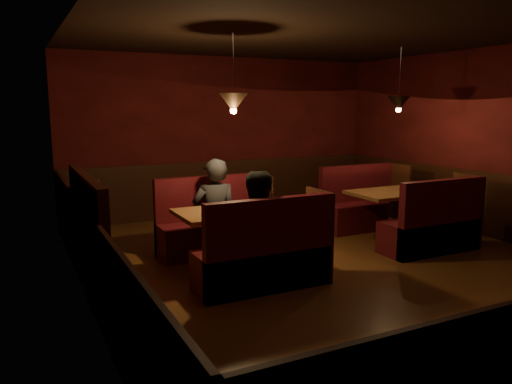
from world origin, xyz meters
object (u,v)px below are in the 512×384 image
main_bench_near (266,259)px  diner_b (263,213)px  main_bench_far (213,228)px  second_table (394,204)px  main_table (235,223)px  second_bench_far (362,208)px  second_bench_near (434,229)px  diner_a (215,195)px

main_bench_near → diner_b: 0.51m
diner_b → main_bench_far: bearing=92.6°
second_table → diner_b: diner_b is taller
main_table → second_bench_far: (2.76, 1.00, -0.25)m
main_bench_far → main_bench_near: (0.00, -1.59, 0.00)m
main_bench_near → second_bench_near: (2.74, 0.21, -0.00)m
main_bench_far → second_table: 2.78m
second_table → second_bench_near: second_bench_near is taller
second_table → main_bench_near: bearing=-159.7°
main_bench_far → second_bench_far: 2.75m
main_table → diner_b: diner_b is taller
second_bench_far → diner_a: 2.85m
diner_a → diner_b: diner_a is taller
second_table → main_bench_far: bearing=167.7°
second_table → second_bench_near: 0.82m
second_bench_near → diner_a: size_ratio=0.87×
main_table → main_bench_near: main_bench_near is taller
main_bench_near → main_bench_far: bearing=90.0°
second_bench_near → second_bench_far: bearing=90.0°
second_bench_far → main_table: bearing=-160.1°
second_bench_near → diner_a: (-2.78, 1.21, 0.51)m
main_table → second_bench_far: 2.94m
second_bench_far → diner_b: bearing=-148.8°
second_bench_far → second_bench_near: (0.00, -1.58, 0.00)m
second_table → diner_a: bearing=171.3°
second_table → second_bench_far: 0.82m
main_bench_near → diner_a: size_ratio=0.92×
main_bench_near → second_bench_far: size_ratio=1.06×
main_bench_near → diner_b: diner_b is taller
second_bench_far → second_bench_near: size_ratio=1.00×
main_table → diner_b: bearing=-85.8°
second_bench_near → second_table: bearing=92.2°
main_bench_far → diner_b: diner_b is taller
main_table → main_bench_far: size_ratio=0.91×
second_table → second_bench_far: second_bench_far is taller
main_bench_far → second_bench_far: bearing=4.2°
main_bench_far → second_bench_near: 3.07m
main_bench_near → second_bench_far: (2.74, 1.79, -0.00)m
second_bench_far → second_bench_near: 1.58m
diner_a → diner_b: size_ratio=1.02×
main_table → main_bench_near: (0.02, -0.80, -0.24)m
second_table → second_bench_far: size_ratio=0.90×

